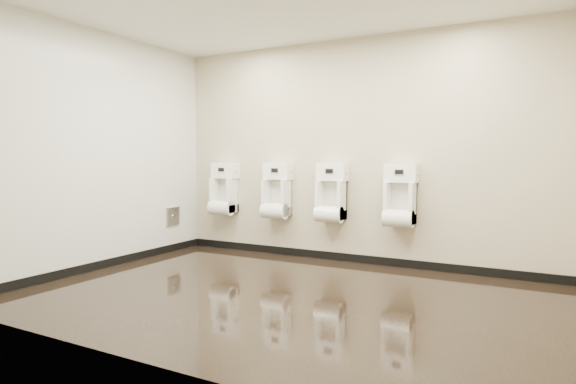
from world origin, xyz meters
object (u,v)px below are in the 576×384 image
urinal_0 (224,193)px  urinal_3 (400,200)px  urinal_1 (277,195)px  access_panel (173,216)px  urinal_2 (331,197)px

urinal_0 → urinal_3: size_ratio=1.00×
urinal_1 → urinal_3: same height
access_panel → urinal_0: bearing=36.0°
urinal_1 → urinal_3: size_ratio=1.00×
access_panel → urinal_2: (2.24, 0.42, 0.32)m
urinal_2 → urinal_3: same height
urinal_1 → urinal_0: bearing=180.0°
urinal_2 → urinal_3: bearing=0.0°
urinal_0 → urinal_2: (1.66, 0.00, 0.00)m
urinal_0 → urinal_1: 0.87m
urinal_2 → urinal_3: 0.88m
access_panel → urinal_2: size_ratio=0.34×
urinal_0 → urinal_1: same height
access_panel → urinal_2: 2.30m
urinal_1 → urinal_2: (0.79, 0.00, 0.00)m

